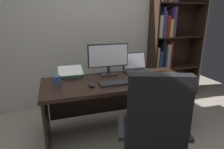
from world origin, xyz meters
TOP-DOWN VIEW (x-y plane):
  - wall_back at (0.00, 1.92)m, footprint 4.63×0.12m
  - desk at (0.07, 0.91)m, footprint 1.79×0.73m
  - bookshelf at (1.35, 1.69)m, footprint 0.96×0.31m
  - office_chair at (0.12, 0.01)m, footprint 0.70×0.63m
  - monitor at (0.03, 1.07)m, footprint 0.54×0.16m
  - laptop at (0.45, 1.08)m, footprint 0.36×0.32m
  - keyboard at (0.03, 0.70)m, footprint 0.42×0.15m
  - computer_mouse at (-0.27, 0.70)m, footprint 0.06×0.10m
  - reading_stand_with_book at (-0.46, 1.12)m, footprint 0.32×0.25m
  - open_binder at (0.67, 0.65)m, footprint 0.53×0.39m
  - notepad at (0.39, 0.90)m, footprint 0.17×0.22m
  - pen at (0.41, 0.90)m, footprint 0.14×0.01m
  - coffee_mug at (-0.63, 0.89)m, footprint 0.09×0.09m

SIDE VIEW (x-z plane):
  - office_chair at x=0.12m, z-range -0.08..0.99m
  - desk at x=0.07m, z-range 0.17..0.91m
  - notepad at x=0.39m, z-range 0.73..0.74m
  - open_binder at x=0.67m, z-range 0.73..0.76m
  - keyboard at x=0.03m, z-range 0.73..0.76m
  - pen at x=0.41m, z-range 0.74..0.75m
  - computer_mouse at x=-0.27m, z-range 0.73..0.77m
  - coffee_mug at x=-0.63m, z-range 0.73..0.83m
  - laptop at x=0.45m, z-range 0.66..0.91m
  - reading_stand_with_book at x=-0.46m, z-range 0.74..0.86m
  - monitor at x=0.03m, z-range 0.74..1.15m
  - bookshelf at x=1.35m, z-range -0.01..2.25m
  - wall_back at x=0.00m, z-range 0.00..2.53m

